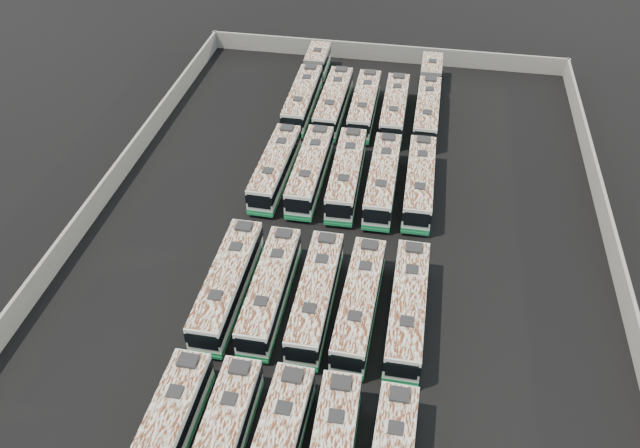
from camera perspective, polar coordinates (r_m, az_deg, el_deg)
The scene contains 18 objects.
ground at distance 52.76m, azimuth 1.80°, elevation -2.40°, with size 140.00×140.00×0.00m, color black.
perimeter_wall at distance 52.02m, azimuth 1.82°, elevation -1.51°, with size 45.20×73.20×2.20m.
bus_front_far_left at distance 40.68m, azimuth -14.15°, elevation -18.70°, with size 2.57×11.76×3.31m.
bus_midfront_far_left at distance 48.05m, azimuth -8.43°, elevation -5.40°, with size 2.55×11.96×3.37m.
bus_midfront_left at distance 47.35m, azimuth -4.57°, elevation -5.98°, with size 2.48×11.52×3.24m.
bus_midfront_center at distance 46.72m, azimuth -0.38°, elevation -6.57°, with size 2.52×11.68×3.29m.
bus_midfront_right at distance 46.32m, azimuth 3.62°, elevation -7.23°, with size 2.71×11.67×3.27m.
bus_midfront_far_right at distance 46.33m, azimuth 8.02°, elevation -7.59°, with size 2.51×11.82×3.33m.
bus_midback_far_left at distance 59.41m, azimuth -4.10°, elevation 5.17°, with size 2.66×11.57×3.25m.
bus_midback_left at distance 58.84m, azimuth -0.90°, elevation 4.95°, with size 2.52×11.83×3.33m.
bus_midback_center at distance 58.35m, azimuth 2.44°, elevation 4.59°, with size 2.83×12.00×3.36m.
bus_midback_right at distance 57.97m, azimuth 5.75°, elevation 4.10°, with size 2.59×11.80×3.32m.
bus_midback_far_right at distance 58.07m, azimuth 9.09°, elevation 3.82°, with size 2.60×11.77×3.31m.
bus_back_far_left at distance 73.03m, azimuth -1.12°, elevation 12.52°, with size 2.65×18.19×3.29m.
bus_back_left at distance 69.60m, azimuth 1.24°, elevation 11.05°, with size 2.61×11.96×3.36m.
bus_back_center at distance 69.38m, azimuth 4.07°, elevation 10.81°, with size 2.54×11.62×3.27m.
bus_back_right at distance 69.04m, azimuth 6.82°, elevation 10.44°, with size 2.54×11.50×3.23m.
bus_back_far_right at distance 71.63m, azimuth 9.89°, elevation 11.29°, with size 2.47×17.84×3.23m.
Camera 1 is at (5.31, -38.35, 35.85)m, focal length 35.00 mm.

